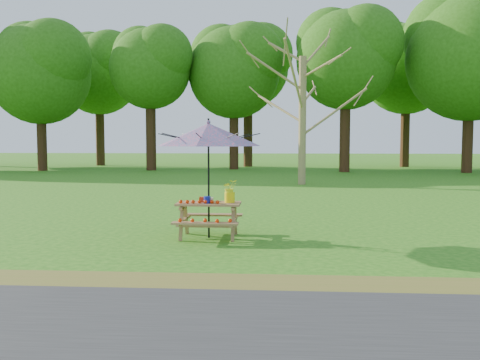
# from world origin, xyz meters

# --- Properties ---
(ground) EXTENTS (120.00, 120.00, 0.00)m
(ground) POSITION_xyz_m (0.00, 0.00, 0.00)
(ground) COLOR #246D14
(ground) RESTS_ON ground
(road) EXTENTS (120.00, 4.00, 0.01)m
(road) POSITION_xyz_m (0.00, -5.00, 0.01)
(road) COLOR #2E2E31
(road) RESTS_ON ground
(drygrass_strip) EXTENTS (120.00, 1.20, 0.01)m
(drygrass_strip) POSITION_xyz_m (0.00, -2.80, 0.00)
(drygrass_strip) COLOR olive
(drygrass_strip) RESTS_ON ground
(treeline) EXTENTS (60.00, 12.00, 16.00)m
(treeline) POSITION_xyz_m (0.00, 22.00, 8.00)
(treeline) COLOR #275D10
(treeline) RESTS_ON ground
(bare_tree) EXTENTS (6.94, 6.94, 12.07)m
(bare_tree) POSITION_xyz_m (3.00, 12.59, 7.33)
(bare_tree) COLOR #937950
(bare_tree) RESTS_ON ground
(picnic_table) EXTENTS (1.20, 1.32, 0.67)m
(picnic_table) POSITION_xyz_m (0.71, 0.50, 0.33)
(picnic_table) COLOR #9C6646
(picnic_table) RESTS_ON ground
(patio_umbrella) EXTENTS (2.14, 2.14, 2.25)m
(patio_umbrella) POSITION_xyz_m (0.71, 0.50, 1.95)
(patio_umbrella) COLOR black
(patio_umbrella) RESTS_ON ground
(produce_bins) EXTENTS (0.24, 0.47, 0.13)m
(produce_bins) POSITION_xyz_m (0.66, 0.52, 0.72)
(produce_bins) COLOR red
(produce_bins) RESTS_ON picnic_table
(tomatoes_row) EXTENTS (0.77, 0.13, 0.07)m
(tomatoes_row) POSITION_xyz_m (0.56, 0.32, 0.71)
(tomatoes_row) COLOR red
(tomatoes_row) RESTS_ON picnic_table
(flower_bucket) EXTENTS (0.33, 0.31, 0.43)m
(flower_bucket) POSITION_xyz_m (1.10, 0.54, 0.90)
(flower_bucket) COLOR #FFEA0D
(flower_bucket) RESTS_ON picnic_table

